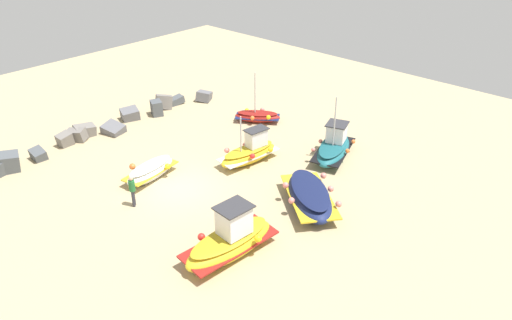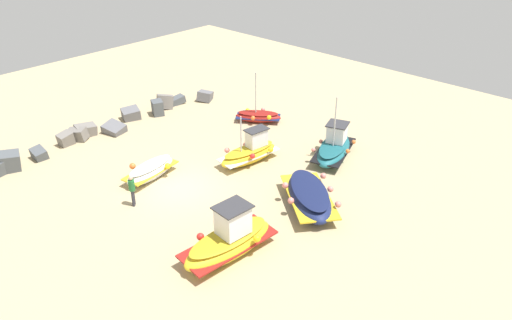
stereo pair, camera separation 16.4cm
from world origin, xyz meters
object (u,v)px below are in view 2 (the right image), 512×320
fishing_boat_4 (250,152)px  person_walking (132,189)px  fishing_boat_3 (309,196)px  fishing_boat_1 (258,116)px  fishing_boat_5 (151,170)px  fishing_boat_0 (334,147)px  fishing_boat_2 (229,240)px

fishing_boat_4 → person_walking: (-7.29, 1.12, 0.34)m
fishing_boat_3 → fishing_boat_4: (1.35, 5.35, 0.06)m
fishing_boat_1 → fishing_boat_5: size_ratio=1.01×
fishing_boat_5 → person_walking: bearing=25.8°
fishing_boat_3 → fishing_boat_4: size_ratio=1.20×
fishing_boat_0 → fishing_boat_4: size_ratio=1.13×
fishing_boat_1 → fishing_boat_3: size_ratio=0.74×
fishing_boat_3 → fishing_boat_5: size_ratio=1.37×
fishing_boat_0 → fishing_boat_1: bearing=64.8°
fishing_boat_4 → fishing_boat_5: 5.73m
fishing_boat_2 → person_walking: fishing_boat_2 is taller
fishing_boat_0 → fishing_boat_2: 10.62m
fishing_boat_2 → fishing_boat_5: bearing=82.6°
fishing_boat_4 → fishing_boat_1: bearing=45.7°
fishing_boat_2 → fishing_boat_4: size_ratio=1.19×
fishing_boat_1 → fishing_boat_5: bearing=-121.0°
fishing_boat_1 → person_walking: (-11.75, -2.37, 0.58)m
fishing_boat_0 → person_walking: 11.90m
person_walking → fishing_boat_2: bearing=-39.1°
fishing_boat_0 → fishing_boat_4: bearing=120.1°
fishing_boat_4 → person_walking: size_ratio=2.36×
fishing_boat_1 → fishing_boat_5: (-9.52, -0.79, 0.07)m
fishing_boat_0 → fishing_boat_5: size_ratio=1.29×
fishing_boat_1 → fishing_boat_2: bearing=-88.0°
fishing_boat_0 → fishing_boat_2: bearing=170.9°
fishing_boat_0 → fishing_boat_5: fishing_boat_0 is taller
fishing_boat_2 → fishing_boat_5: 7.99m
fishing_boat_4 → fishing_boat_2: bearing=-134.8°
fishing_boat_4 → fishing_boat_3: bearing=-96.5°
fishing_boat_4 → fishing_boat_5: bearing=159.6°
fishing_boat_4 → person_walking: bearing=178.9°
fishing_boat_0 → fishing_boat_2: (-10.45, -1.89, 0.12)m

